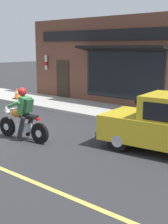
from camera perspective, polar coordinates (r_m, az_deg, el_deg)
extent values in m
plane|color=#2B2B2D|center=(10.74, -15.19, -3.74)|extent=(80.00, 80.00, 0.00)
cube|color=#ADAAA3|center=(16.03, -6.83, 1.92)|extent=(2.60, 22.00, 0.14)
cube|color=brown|center=(15.28, 3.93, 9.15)|extent=(0.50, 9.50, 4.20)
cube|color=black|center=(14.41, 7.09, 6.74)|extent=(0.04, 3.99, 2.10)
cube|color=black|center=(14.43, 7.12, 6.74)|extent=(0.02, 4.18, 2.20)
cube|color=#2D2319|center=(16.84, -3.89, 5.81)|extent=(0.04, 0.90, 2.10)
cube|color=black|center=(14.08, 6.46, 11.53)|extent=(0.81, 4.56, 0.24)
cube|color=black|center=(15.04, 3.35, 13.88)|extent=(0.06, 8.08, 0.50)
cylinder|color=white|center=(17.56, -6.93, 8.78)|extent=(0.14, 0.14, 0.70)
cylinder|color=red|center=(17.56, -6.93, 8.78)|extent=(0.15, 0.15, 0.20)
sphere|color=silver|center=(17.55, -6.96, 10.09)|extent=(0.16, 0.16, 0.16)
cylinder|color=black|center=(10.27, -13.83, -2.59)|extent=(0.16, 0.63, 0.62)
cylinder|color=silver|center=(10.27, -13.83, -2.59)|extent=(0.14, 0.23, 0.22)
cylinder|color=black|center=(9.29, -8.10, -3.88)|extent=(0.16, 0.63, 0.62)
cylinder|color=silver|center=(9.29, -8.10, -3.88)|extent=(0.14, 0.23, 0.22)
cube|color=silver|center=(9.71, -10.92, -2.79)|extent=(0.31, 0.42, 0.24)
ellipsoid|color=orange|center=(9.79, -12.04, -0.25)|extent=(0.35, 0.54, 0.24)
cube|color=black|center=(9.46, -10.04, -0.84)|extent=(0.31, 0.58, 0.10)
cylinder|color=silver|center=(10.12, -13.54, -0.94)|extent=(0.10, 0.33, 0.68)
cylinder|color=silver|center=(9.98, -13.16, 0.53)|extent=(0.56, 0.09, 0.04)
sphere|color=silver|center=(10.13, -13.77, -0.02)|extent=(0.16, 0.16, 0.16)
cylinder|color=silver|center=(9.57, -8.54, -3.54)|extent=(0.13, 0.55, 0.08)
cube|color=red|center=(9.22, -8.40, -1.31)|extent=(0.12, 0.07, 0.08)
cylinder|color=black|center=(9.53, -11.41, -2.85)|extent=(0.17, 0.36, 0.71)
cylinder|color=black|center=(9.77, -9.89, -2.42)|extent=(0.17, 0.36, 0.71)
cube|color=#387F42|center=(9.53, -10.87, 1.18)|extent=(0.37, 0.36, 0.57)
cylinder|color=#387F42|center=(9.56, -12.75, 1.38)|extent=(0.14, 0.53, 0.26)
cylinder|color=#387F42|center=(9.83, -11.02, 1.73)|extent=(0.14, 0.53, 0.26)
sphere|color=#A51919|center=(9.50, -11.22, 3.65)|extent=(0.26, 0.26, 0.26)
cube|color=#1E4728|center=(9.41, -10.20, 1.20)|extent=(0.30, 0.26, 0.42)
cylinder|color=black|center=(8.58, 6.31, -5.21)|extent=(0.24, 0.62, 0.60)
cylinder|color=silver|center=(8.58, 6.31, -5.21)|extent=(0.23, 0.35, 0.33)
cylinder|color=black|center=(9.83, 10.27, -3.12)|extent=(0.24, 0.62, 0.60)
cylinder|color=silver|center=(9.83, 10.27, -3.12)|extent=(0.23, 0.35, 0.33)
cube|color=black|center=(8.77, 12.01, 0.96)|extent=(1.35, 0.48, 0.51)
cube|color=silver|center=(8.97, 3.28, -1.64)|extent=(0.24, 0.06, 0.14)
cube|color=silver|center=(9.83, 6.34, -0.49)|extent=(0.24, 0.06, 0.14)
cube|color=#28282B|center=(9.47, 5.00, -3.25)|extent=(1.61, 0.29, 0.20)
cube|color=black|center=(16.70, -12.13, 2.44)|extent=(0.36, 0.36, 0.04)
cone|color=orange|center=(16.66, -12.17, 3.46)|extent=(0.28, 0.28, 0.56)
cylinder|color=white|center=(16.65, -12.18, 3.53)|extent=(0.20, 0.20, 0.08)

